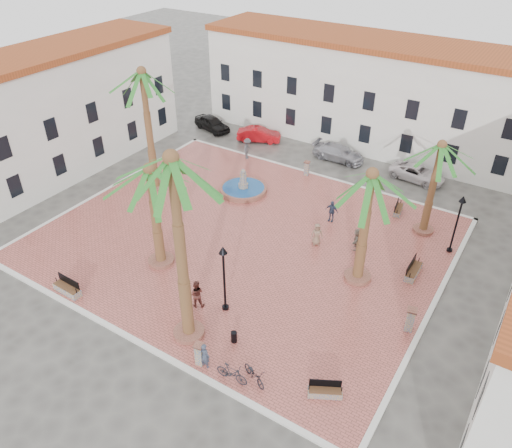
% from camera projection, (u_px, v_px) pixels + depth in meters
% --- Properties ---
extents(ground, '(120.00, 120.00, 0.00)m').
position_uv_depth(ground, '(244.00, 239.00, 34.52)').
color(ground, '#56544F').
rests_on(ground, ground).
extents(plaza, '(26.00, 22.00, 0.15)m').
position_uv_depth(plaza, '(244.00, 238.00, 34.48)').
color(plaza, '#B6584E').
rests_on(plaza, ground).
extents(kerb_n, '(26.30, 0.30, 0.16)m').
position_uv_depth(kerb_n, '(316.00, 175.00, 42.19)').
color(kerb_n, silver).
rests_on(kerb_n, ground).
extents(kerb_s, '(26.30, 0.30, 0.16)m').
position_uv_depth(kerb_s, '(130.00, 338.00, 26.77)').
color(kerb_s, silver).
rests_on(kerb_s, ground).
extents(kerb_e, '(0.30, 22.30, 0.16)m').
position_uv_depth(kerb_e, '(432.00, 308.00, 28.66)').
color(kerb_e, silver).
rests_on(kerb_e, ground).
extents(kerb_w, '(0.30, 22.30, 0.16)m').
position_uv_depth(kerb_w, '(110.00, 188.00, 40.29)').
color(kerb_w, silver).
rests_on(kerb_w, ground).
extents(building_north, '(30.40, 7.40, 9.50)m').
position_uv_depth(building_north, '(363.00, 91.00, 45.90)').
color(building_north, white).
rests_on(building_north, ground).
extents(building_west, '(6.40, 24.40, 10.00)m').
position_uv_depth(building_west, '(47.00, 115.00, 40.24)').
color(building_west, white).
rests_on(building_west, ground).
extents(fountain, '(3.79, 3.79, 1.96)m').
position_uv_depth(fountain, '(243.00, 188.00, 39.57)').
color(fountain, '#975847').
rests_on(fountain, plaza).
extents(palm_nw, '(5.19, 5.19, 9.75)m').
position_uv_depth(palm_nw, '(143.00, 84.00, 35.51)').
color(palm_nw, '#975847').
rests_on(palm_nw, plaza).
extents(palm_sw, '(5.43, 5.43, 7.09)m').
position_uv_depth(palm_sw, '(151.00, 182.00, 28.89)').
color(palm_sw, '#975847').
rests_on(palm_sw, plaza).
extents(palm_s, '(5.48, 5.48, 10.89)m').
position_uv_depth(palm_s, '(173.00, 179.00, 21.65)').
color(palm_s, '#975847').
rests_on(palm_s, plaza).
extents(palm_e, '(5.38, 5.38, 7.63)m').
position_uv_depth(palm_e, '(370.00, 188.00, 27.26)').
color(palm_e, '#975847').
rests_on(palm_e, plaza).
extents(palm_ne, '(4.63, 4.63, 6.91)m').
position_uv_depth(palm_ne, '(440.00, 156.00, 31.86)').
color(palm_ne, '#975847').
rests_on(palm_ne, plaza).
extents(bench_s, '(1.92, 0.63, 1.01)m').
position_uv_depth(bench_s, '(67.00, 289.00, 29.53)').
color(bench_s, gray).
rests_on(bench_s, plaza).
extents(bench_se, '(1.66, 1.21, 0.85)m').
position_uv_depth(bench_se, '(325.00, 392.00, 23.50)').
color(bench_se, gray).
rests_on(bench_se, plaza).
extents(bench_e, '(0.60, 1.92, 1.01)m').
position_uv_depth(bench_e, '(413.00, 271.00, 30.90)').
color(bench_e, gray).
rests_on(bench_e, plaza).
extents(bench_ne, '(0.74, 1.68, 0.86)m').
position_uv_depth(bench_ne, '(398.00, 210.00, 36.96)').
color(bench_ne, gray).
rests_on(bench_ne, plaza).
extents(lamppost_s, '(0.48, 0.48, 4.40)m').
position_uv_depth(lamppost_s, '(224.00, 268.00, 26.90)').
color(lamppost_s, black).
rests_on(lamppost_s, plaza).
extents(lamppost_e, '(0.46, 0.46, 4.23)m').
position_uv_depth(lamppost_e, '(459.00, 215.00, 31.53)').
color(lamppost_e, black).
rests_on(lamppost_e, plaza).
extents(bollard_se, '(0.56, 0.56, 1.35)m').
position_uv_depth(bollard_se, '(200.00, 354.00, 24.84)').
color(bollard_se, gray).
rests_on(bollard_se, plaza).
extents(bollard_n, '(0.49, 0.49, 1.25)m').
position_uv_depth(bollard_n, '(307.00, 168.00, 41.64)').
color(bollard_n, gray).
rests_on(bollard_n, plaza).
extents(bollard_e, '(0.62, 0.62, 1.49)m').
position_uv_depth(bollard_e, '(410.00, 319.00, 26.74)').
color(bollard_e, gray).
rests_on(bollard_e, plaza).
extents(litter_bin, '(0.33, 0.33, 0.64)m').
position_uv_depth(litter_bin, '(234.00, 337.00, 26.29)').
color(litter_bin, black).
rests_on(litter_bin, plaza).
extents(cyclist_a, '(0.57, 0.38, 1.55)m').
position_uv_depth(cyclist_a, '(205.00, 355.00, 24.65)').
color(cyclist_a, '#343C4F').
rests_on(cyclist_a, plaza).
extents(bicycle_a, '(1.78, 1.23, 0.89)m').
position_uv_depth(bicycle_a, '(254.00, 374.00, 24.11)').
color(bicycle_a, black).
rests_on(bicycle_a, plaza).
extents(cyclist_b, '(1.09, 1.02, 1.78)m').
position_uv_depth(cyclist_b, '(196.00, 294.00, 28.27)').
color(cyclist_b, brown).
rests_on(cyclist_b, plaza).
extents(bicycle_b, '(1.75, 0.58, 1.04)m').
position_uv_depth(bicycle_b, '(232.00, 373.00, 24.06)').
color(bicycle_b, black).
rests_on(bicycle_b, plaza).
extents(pedestrian_fountain_a, '(0.93, 0.88, 1.60)m').
position_uv_depth(pedestrian_fountain_a, '(317.00, 234.00, 33.33)').
color(pedestrian_fountain_a, '#83634E').
rests_on(pedestrian_fountain_a, plaza).
extents(pedestrian_fountain_b, '(0.97, 0.41, 1.64)m').
position_uv_depth(pedestrian_fountain_b, '(332.00, 211.00, 35.71)').
color(pedestrian_fountain_b, '#2B354C').
rests_on(pedestrian_fountain_b, plaza).
extents(pedestrian_north, '(0.95, 1.34, 1.88)m').
position_uv_depth(pedestrian_north, '(247.00, 149.00, 44.14)').
color(pedestrian_north, '#48484D').
rests_on(pedestrian_north, plaza).
extents(pedestrian_east, '(0.86, 1.52, 1.56)m').
position_uv_depth(pedestrian_east, '(357.00, 239.00, 32.89)').
color(pedestrian_east, gray).
rests_on(pedestrian_east, plaza).
extents(car_black, '(4.53, 2.76, 1.44)m').
position_uv_depth(car_black, '(212.00, 123.00, 49.89)').
color(car_black, black).
rests_on(car_black, ground).
extents(car_red, '(4.36, 3.00, 1.36)m').
position_uv_depth(car_red, '(259.00, 135.00, 47.69)').
color(car_red, '#AF0C12').
rests_on(car_red, ground).
extents(car_silver, '(4.67, 1.91, 1.35)m').
position_uv_depth(car_silver, '(338.00, 153.00, 44.35)').
color(car_silver, '#A6A6AE').
rests_on(car_silver, ground).
extents(car_white, '(4.70, 2.55, 1.25)m').
position_uv_depth(car_white, '(417.00, 173.00, 41.26)').
color(car_white, silver).
rests_on(car_white, ground).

